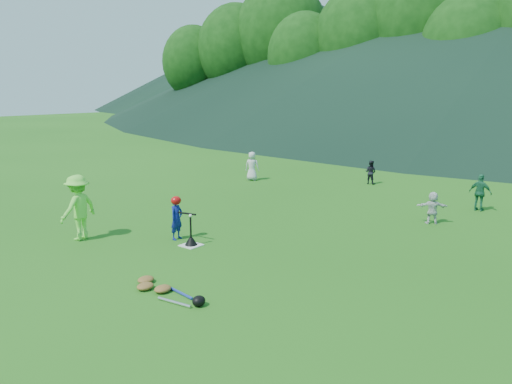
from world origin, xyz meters
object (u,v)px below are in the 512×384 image
home_plate (191,245)px  fielder_a (252,166)px  adult_coach (78,207)px  fielder_d (432,208)px  fielder_b (371,172)px  batter_child (177,218)px  equipment_pile (162,289)px  batting_tee (191,240)px  fielder_c (480,193)px

home_plate → fielder_a: (-4.27, 7.64, 0.57)m
fielder_a → adult_coach: bearing=78.1°
adult_coach → fielder_d: bearing=126.9°
fielder_b → fielder_a: bearing=27.6°
batter_child → equipment_pile: (2.24, -2.45, -0.47)m
home_plate → batting_tee: bearing=0.0°
batting_tee → equipment_pile: batting_tee is taller
fielder_a → fielder_d: fielder_a is taller
adult_coach → fielder_c: bearing=132.6°
fielder_b → fielder_c: size_ratio=0.82×
adult_coach → fielder_b: 11.49m
home_plate → fielder_b: 9.91m
fielder_b → fielder_c: bearing=155.6°
fielder_d → equipment_pile: 8.16m
home_plate → fielder_c: 9.09m
fielder_a → home_plate: bearing=96.5°
home_plate → equipment_pile: 2.79m
home_plate → fielder_b: bearing=90.7°
adult_coach → equipment_pile: 4.31m
fielder_b → fielder_c: (4.56, -1.98, 0.10)m
fielder_b → batting_tee: size_ratio=1.36×
batting_tee → home_plate: bearing=0.0°
batter_child → adult_coach: adult_coach is taller
equipment_pile → fielder_b: bearing=98.0°
home_plate → fielder_b: fielder_b is taller
fielder_d → fielder_b: bearing=-78.2°
adult_coach → batter_child: bearing=117.8°
fielder_a → equipment_pile: (5.85, -9.93, -0.52)m
fielder_d → batting_tee: 6.74m
adult_coach → batting_tee: size_ratio=2.38×
fielder_a → fielder_d: bearing=142.8°
home_plate → batter_child: batter_child is taller
fielder_c → fielder_a: bearing=5.4°
batter_child → fielder_a: 8.30m
fielder_c → equipment_pile: size_ratio=0.63×
fielder_c → fielder_d: (-0.62, -2.37, -0.12)m
adult_coach → equipment_pile: size_ratio=0.90×
fielder_a → fielder_d: (8.07, -2.09, -0.13)m
batter_child → batting_tee: (0.66, -0.16, -0.40)m
equipment_pile → batter_child: bearing=132.4°
batting_tee → adult_coach: bearing=-152.5°
fielder_b → fielder_d: fielder_b is taller
batter_child → fielder_b: (0.53, 9.73, -0.07)m
fielder_b → batting_tee: (0.13, -9.90, -0.33)m
fielder_a → batting_tee: (4.27, -7.64, -0.46)m
adult_coach → home_plate: bearing=107.1°
fielder_b → batter_child: bearing=85.9°
fielder_a → equipment_pile: bearing=97.8°
fielder_d → equipment_pile: bearing=43.8°
fielder_a → fielder_b: 4.72m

